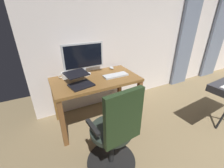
{
  "coord_description": "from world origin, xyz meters",
  "views": [
    {
      "loc": [
        2.52,
        -0.42,
        1.62
      ],
      "look_at": [
        1.87,
        -1.68,
        0.91
      ],
      "focal_mm": 24.12,
      "sensor_mm": 36.0,
      "label": 1
    }
  ],
  "objects": [
    {
      "name": "computer_mouse",
      "position": [
        1.44,
        -2.52,
        0.75
      ],
      "size": [
        0.06,
        0.1,
        0.04
      ],
      "primitive_type": "ellipsoid",
      "color": "#B7BCC1",
      "rests_on": "desk"
    },
    {
      "name": "laptop",
      "position": [
        2.09,
        -2.19,
        0.79
      ],
      "size": [
        0.35,
        0.39,
        0.15
      ],
      "rotation": [
        0.0,
        0.0,
        0.19
      ],
      "color": "black",
      "rests_on": "desk"
    },
    {
      "name": "computer_keyboard",
      "position": [
        1.53,
        -2.22,
        0.74
      ],
      "size": [
        0.37,
        0.14,
        0.02
      ],
      "primitive_type": "cube",
      "color": "#B7BCC1",
      "rests_on": "desk"
    },
    {
      "name": "back_room_partition",
      "position": [
        0.0,
        -2.77,
        1.39
      ],
      "size": [
        5.44,
        0.1,
        2.77
      ],
      "primitive_type": "cube",
      "color": "silver",
      "rests_on": "ground"
    },
    {
      "name": "curtain_right_panel",
      "position": [
        -0.46,
        -2.66,
        1.29
      ],
      "size": [
        0.46,
        0.06,
        2.58
      ],
      "primitive_type": "cube",
      "color": "slate",
      "rests_on": "ground"
    },
    {
      "name": "office_chair",
      "position": [
        1.98,
        -1.4,
        0.48
      ],
      "size": [
        0.56,
        0.56,
        1.06
      ],
      "rotation": [
        0.0,
        0.0,
        3.23
      ],
      "color": "black",
      "rests_on": "ground"
    },
    {
      "name": "mug_coffee",
      "position": [
        2.22,
        -2.48,
        0.78
      ],
      "size": [
        0.13,
        0.09,
        0.09
      ],
      "color": "white",
      "rests_on": "desk"
    },
    {
      "name": "desk",
      "position": [
        1.82,
        -2.28,
        0.63
      ],
      "size": [
        1.23,
        0.67,
        0.73
      ],
      "color": "brown",
      "rests_on": "ground"
    },
    {
      "name": "computer_monitor",
      "position": [
        1.91,
        -2.5,
        1.0
      ],
      "size": [
        0.6,
        0.18,
        0.47
      ],
      "color": "#B7BCC1",
      "rests_on": "desk"
    },
    {
      "name": "curtain_left_panel",
      "position": [
        -1.58,
        -2.66,
        1.29
      ],
      "size": [
        0.53,
        0.06,
        2.58
      ],
      "primitive_type": "cube",
      "color": "slate",
      "rests_on": "ground"
    }
  ]
}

